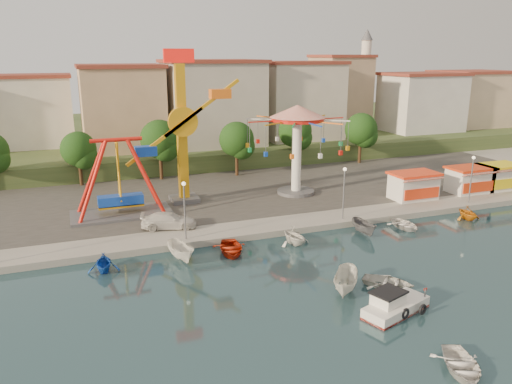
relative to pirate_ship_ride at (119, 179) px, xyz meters
name	(u,v)px	position (x,y,z in m)	size (l,w,h in m)	color
ground	(337,293)	(12.61, -22.08, -4.39)	(200.00, 200.00, 0.00)	#143038
quay_deck	(168,146)	(12.61, 39.92, -4.09)	(200.00, 100.00, 0.60)	#9E998E
asphalt_pad	(218,186)	(12.61, 7.92, -3.79)	(90.00, 28.00, 0.01)	#4C4944
hill_terrace	(163,135)	(12.61, 44.92, -2.89)	(200.00, 60.00, 3.00)	#384C26
pirate_ship_ride	(119,179)	(0.00, 0.00, 0.00)	(10.00, 5.00, 8.00)	#59595E
kamikaze_tower	(186,132)	(7.61, 2.47, 3.99)	(8.43, 3.10, 16.50)	#59595E
wave_swinger	(297,130)	(20.26, 1.21, 3.80)	(11.60, 11.60, 10.40)	#59595E
booth_left	(413,185)	(31.75, -5.60, -2.23)	(5.40, 3.78, 3.08)	white
booth_mid	(470,179)	(39.85, -5.60, -2.23)	(5.40, 3.78, 3.08)	white
booth_right	(498,176)	(44.23, -5.60, -2.23)	(5.40, 3.78, 3.08)	white
lamp_post_1	(185,212)	(4.61, -9.08, -1.29)	(0.14, 0.14, 5.00)	#59595E
lamp_post_2	(344,195)	(20.61, -9.08, -1.29)	(0.14, 0.14, 5.00)	#59595E
lamp_post_3	(471,181)	(36.61, -9.08, -1.29)	(0.14, 0.14, 5.00)	#59595E
tree_1	(78,149)	(-3.39, 14.16, 0.81)	(4.35, 4.35, 6.80)	#382314
tree_2	(160,139)	(6.61, 13.73, 1.52)	(5.02, 5.02, 7.85)	#382314
tree_3	(237,139)	(16.61, 12.28, 1.16)	(4.68, 4.68, 7.32)	#382314
tree_4	(295,131)	(26.61, 15.27, 1.35)	(4.86, 4.86, 7.60)	#382314
tree_5	(361,129)	(36.61, 13.45, 1.31)	(4.83, 4.83, 7.54)	#382314
building_1	(35,119)	(-8.71, 29.30, 2.92)	(12.33, 9.01, 8.63)	silver
building_2	(126,107)	(4.43, 29.88, 4.22)	(11.95, 9.28, 11.23)	tan
building_3	(217,112)	(18.22, 26.72, 3.20)	(12.59, 10.50, 9.20)	beige
building_4	(286,107)	(31.69, 30.12, 3.22)	(10.75, 9.23, 9.24)	beige
building_5	(357,100)	(44.98, 28.25, 4.21)	(12.77, 10.96, 11.21)	tan
building_6	(417,95)	(56.77, 26.69, 4.78)	(8.23, 8.98, 12.36)	silver
building_7	(449,101)	(68.64, 31.62, 2.99)	(11.59, 10.93, 8.76)	beige
minaret	(365,76)	(48.61, 31.92, 8.15)	(2.80, 2.80, 18.00)	silver
cabin_motorboat	(394,307)	(14.75, -25.90, -3.93)	(5.33, 3.40, 1.75)	white
rowboat_a	(388,282)	(16.62, -22.55, -4.01)	(2.65, 3.71, 0.77)	silver
rowboat_b	(462,365)	(14.32, -32.51, -4.01)	(2.66, 3.72, 0.77)	white
skiff	(346,282)	(13.26, -22.21, -3.58)	(1.59, 4.23, 1.63)	silver
van	(169,220)	(3.78, -5.67, -3.05)	(2.10, 5.16, 1.50)	silver
moored_boat_1	(103,262)	(-2.71, -12.28, -3.64)	(2.48, 2.87, 1.51)	#1446B4
moored_boat_2	(181,252)	(3.47, -12.28, -3.63)	(1.49, 3.97, 1.53)	silver
moored_boat_3	(231,249)	(7.80, -12.28, -3.97)	(2.93, 4.11, 0.85)	#B4270E
moored_boat_4	(294,236)	(13.78, -12.28, -3.57)	(2.70, 3.13, 1.65)	white
moored_boat_5	(364,227)	(21.08, -12.28, -3.70)	(1.34, 3.57, 1.38)	#58585D
moored_boat_6	(405,225)	(25.78, -12.28, -4.02)	(2.57, 3.59, 0.74)	white
moored_boat_7	(468,213)	(33.53, -12.28, -3.65)	(2.45, 2.84, 1.50)	orange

